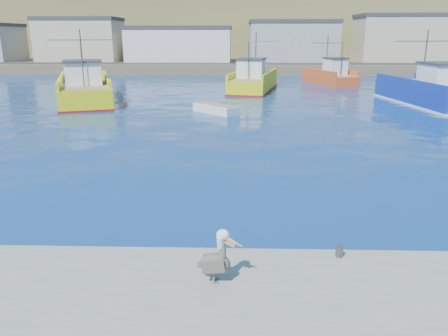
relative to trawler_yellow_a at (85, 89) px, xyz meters
name	(u,v)px	position (x,y,z in m)	size (l,w,h in m)	color
ground	(230,221)	(14.43, -27.97, -1.17)	(260.00, 260.00, 0.00)	navy
dock_bollards	(250,250)	(15.03, -31.37, -0.52)	(36.20, 0.20, 0.30)	#4C4C4C
far_shore	(237,24)	(14.44, 81.23, 7.81)	(200.00, 81.00, 24.00)	brown
trawler_yellow_a	(85,89)	(0.00, 0.00, 0.00)	(8.75, 14.41, 6.82)	#D6D30F
trawler_yellow_b	(253,81)	(16.53, 9.26, -0.11)	(6.40, 12.33, 6.57)	#D6D30F
trawler_blue	(430,92)	(32.52, -0.82, -0.04)	(6.41, 13.49, 6.73)	#132D9C
boat_orange	(330,76)	(26.92, 16.71, -0.10)	(6.14, 9.72, 6.18)	#D14B1F
skiff_mid	(216,109)	(12.92, -6.06, -0.88)	(4.00, 3.99, 0.91)	silver
pelican	(217,259)	(14.20, -32.69, -0.08)	(1.12, 0.50, 1.37)	#595451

